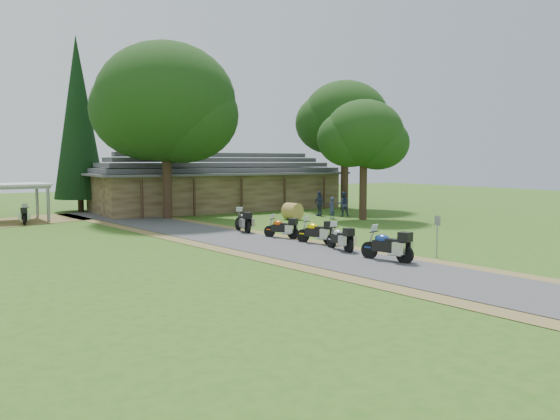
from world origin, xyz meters
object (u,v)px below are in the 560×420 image
motorcycle_row_d (281,227)px  motorcycle_carport_a (25,214)px  motorcycle_row_c (316,231)px  hay_bale (292,211)px  motorcycle_row_b (340,237)px  motorcycle_row_e (243,220)px  motorcycle_row_a (387,244)px  lodge (217,181)px  carport (0,203)px

motorcycle_row_d → motorcycle_carport_a: motorcycle_carport_a is taller
motorcycle_row_d → motorcycle_carport_a: (-10.84, 14.49, 0.02)m
motorcycle_row_c → motorcycle_carport_a: (-11.26, 17.11, -0.03)m
motorcycle_row_d → hay_bale: (5.59, 7.53, -0.03)m
motorcycle_row_c → motorcycle_row_b: bearing=150.1°
motorcycle_row_e → hay_bale: (6.11, 4.11, -0.10)m
motorcycle_row_b → motorcycle_row_d: 4.89m
motorcycle_row_b → hay_bale: (5.44, 12.42, -0.04)m
motorcycle_row_a → lodge: bearing=-26.2°
motorcycle_row_d → lodge: bearing=-44.3°
lodge → motorcycle_row_b: 23.38m
motorcycle_row_b → motorcycle_row_d: size_ratio=1.02×
lodge → motorcycle_row_e: (-5.20, -14.56, -1.76)m
motorcycle_row_b → motorcycle_row_c: motorcycle_row_c is taller
carport → motorcycle_carport_a: (1.26, -2.06, -0.65)m
motorcycle_row_e → motorcycle_carport_a: 15.13m
motorcycle_row_a → motorcycle_row_e: (-0.66, 11.45, -0.04)m
motorcycle_row_c → motorcycle_row_e: bearing=-14.2°
carport → lodge: bearing=0.7°
lodge → motorcycle_row_c: (-4.26, -20.60, -1.78)m
motorcycle_row_e → motorcycle_carport_a: motorcycle_row_e is taller
lodge → carport: bearing=-175.1°
motorcycle_row_d → motorcycle_row_e: motorcycle_row_e is taller
motorcycle_row_c → motorcycle_row_e: motorcycle_row_e is taller
motorcycle_row_b → motorcycle_carport_a: size_ratio=0.99×
motorcycle_row_c → hay_bale: size_ratio=1.65×
motorcycle_row_c → motorcycle_carport_a: bearing=10.3°
motorcycle_row_b → motorcycle_carport_a: (-10.99, 19.37, 0.01)m
carport → motorcycle_row_d: 20.51m
motorcycle_row_d → hay_bale: size_ratio=1.54×
motorcycle_row_b → motorcycle_row_d: bearing=7.0°
motorcycle_row_d → motorcycle_row_e: 3.46m
motorcycle_row_c → motorcycle_row_d: (-0.42, 2.62, -0.05)m
motorcycle_row_e → motorcycle_carport_a: size_ratio=1.07×
lodge → hay_bale: bearing=-85.0°
motorcycle_row_a → motorcycle_row_d: (-0.14, 8.03, -0.10)m
carport → motorcycle_row_c: bearing=-61.1°
motorcycle_row_a → motorcycle_row_c: 5.41m
motorcycle_row_a → motorcycle_carport_a: motorcycle_row_a is taller
carport → motorcycle_carport_a: 2.50m
motorcycle_row_e → motorcycle_carport_a: bearing=50.6°
carport → hay_bale: (17.69, -9.01, -0.70)m
lodge → motorcycle_row_e: bearing=-109.6°
motorcycle_row_a → motorcycle_row_c: bearing=-19.3°
motorcycle_row_a → motorcycle_row_d: 8.03m
lodge → motorcycle_row_b: size_ratio=11.53×
carport → motorcycle_row_b: carport is taller
hay_bale → lodge: bearing=95.0°
motorcycle_row_d → motorcycle_carport_a: bearing=7.1°
lodge → motorcycle_row_a: 26.46m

